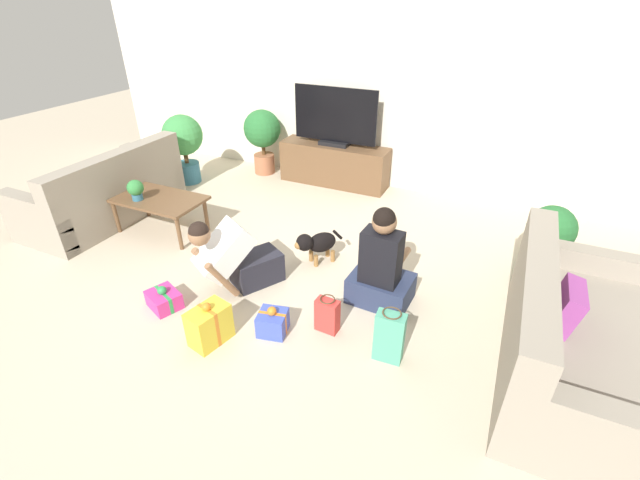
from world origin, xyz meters
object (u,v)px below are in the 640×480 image
(sofa_right, at_px, (567,341))
(gift_box_a, at_px, (209,325))
(tv, at_px, (335,120))
(tabletop_plant, at_px, (136,189))
(gift_bag_b, at_px, (327,315))
(sofa_left, at_px, (106,194))
(person_kneeling, at_px, (236,257))
(coffee_table, at_px, (158,201))
(tv_console, at_px, (334,165))
(potted_plant_back_left, at_px, (262,134))
(gift_bag_a, at_px, (389,337))
(potted_plant_corner_left, at_px, (183,141))
(gift_box_c, at_px, (273,322))
(dog, at_px, (317,243))
(gift_box_b, at_px, (164,299))
(potted_plant_corner_right, at_px, (549,235))
(person_sitting, at_px, (381,269))

(sofa_right, height_order, gift_box_a, sofa_right)
(tv, height_order, tabletop_plant, tv)
(sofa_right, relative_size, gift_bag_b, 5.77)
(sofa_left, bearing_deg, person_kneeling, 75.94)
(coffee_table, distance_m, tv_console, 2.39)
(coffee_table, distance_m, gift_bag_b, 2.44)
(potted_plant_back_left, bearing_deg, person_kneeling, -63.59)
(sofa_right, xyz_separation_m, gift_bag_a, (-1.14, -0.39, -0.08))
(sofa_right, distance_m, potted_plant_corner_left, 4.98)
(gift_box_c, bearing_deg, sofa_right, 13.79)
(coffee_table, relative_size, potted_plant_back_left, 1.09)
(dog, bearing_deg, coffee_table, -137.77)
(coffee_table, height_order, gift_bag_b, coffee_table)
(coffee_table, relative_size, person_kneeling, 1.24)
(sofa_left, height_order, potted_plant_back_left, potted_plant_back_left)
(gift_box_b, bearing_deg, person_kneeling, 49.09)
(sofa_left, bearing_deg, gift_box_b, 59.52)
(dog, bearing_deg, potted_plant_corner_left, -166.30)
(potted_plant_corner_right, height_order, gift_box_a, potted_plant_corner_right)
(gift_bag_a, xyz_separation_m, gift_bag_b, (-0.53, 0.09, -0.06))
(tv_console, relative_size, potted_plant_back_left, 1.62)
(coffee_table, xyz_separation_m, tabletop_plant, (-0.15, -0.13, 0.17))
(sofa_left, bearing_deg, gift_box_a, 63.12)
(tv_console, distance_m, gift_bag_a, 3.31)
(tv, distance_m, gift_bag_a, 3.38)
(person_sitting, bearing_deg, potted_plant_corner_right, -137.60)
(gift_box_c, bearing_deg, dog, 96.07)
(gift_box_c, relative_size, gift_bag_a, 0.60)
(potted_plant_corner_left, bearing_deg, dog, -24.01)
(sofa_left, height_order, gift_box_b, sofa_left)
(sofa_right, relative_size, gift_box_b, 5.36)
(dog, bearing_deg, tv_console, 146.08)
(gift_box_c, bearing_deg, tv, 104.15)
(sofa_right, height_order, potted_plant_corner_right, sofa_right)
(coffee_table, height_order, person_sitting, person_sitting)
(sofa_left, xyz_separation_m, person_sitting, (3.42, -0.20, 0.04))
(dog, relative_size, gift_box_b, 1.28)
(potted_plant_back_left, distance_m, person_sitting, 3.32)
(tv_console, bearing_deg, gift_bag_a, -59.87)
(potted_plant_corner_right, relative_size, person_kneeling, 0.88)
(sofa_right, xyz_separation_m, person_sitting, (-1.40, 0.23, 0.05))
(dog, bearing_deg, gift_bag_b, -22.19)
(tv_console, relative_size, gift_box_c, 5.74)
(sofa_left, relative_size, coffee_table, 1.79)
(person_sitting, bearing_deg, gift_box_c, 51.92)
(tv_console, relative_size, person_kneeling, 1.83)
(tv, distance_m, gift_bag_b, 3.08)
(sofa_right, xyz_separation_m, gift_box_b, (-3.05, -0.62, -0.21))
(person_sitting, bearing_deg, tabletop_plant, 2.22)
(potted_plant_corner_right, bearing_deg, potted_plant_corner_left, 174.67)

